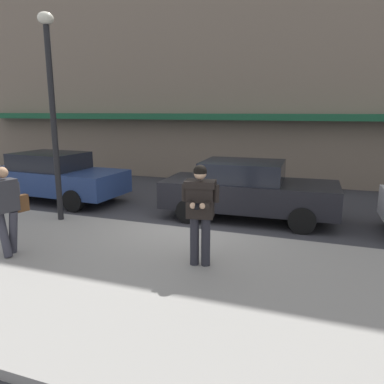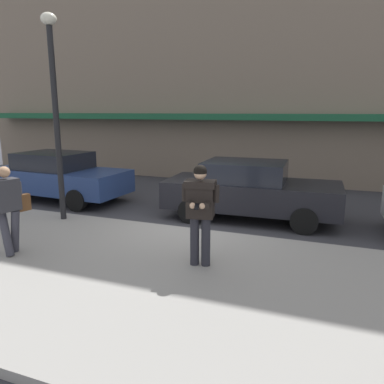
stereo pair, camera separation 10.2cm
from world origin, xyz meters
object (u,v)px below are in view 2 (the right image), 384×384
Objects in this scene: street_lamp_post at (55,97)px; parked_sedan_near at (58,176)px; parked_sedan_mid at (250,190)px; pedestrian_with_bag at (9,205)px; man_texting_on_phone at (200,204)px.

parked_sedan_near is at bearing 132.08° from street_lamp_post.
parked_sedan_mid is 0.94× the size of street_lamp_post.
street_lamp_post is at bearing 106.98° from pedestrian_with_bag.
street_lamp_post is at bearing -153.54° from parked_sedan_mid.
parked_sedan_mid is 2.53× the size of man_texting_on_phone.
street_lamp_post reaches higher than parked_sedan_mid.
parked_sedan_mid is at bearing 0.64° from parked_sedan_near.
man_texting_on_phone reaches higher than pedestrian_with_bag.
man_texting_on_phone reaches higher than parked_sedan_mid.
parked_sedan_near is 6.19m from parked_sedan_mid.
parked_sedan_near and parked_sedan_mid have the same top height.
street_lamp_post is (1.88, -2.08, 2.35)m from parked_sedan_near.
parked_sedan_mid is at bearing 50.75° from pedestrian_with_bag.
parked_sedan_near is 3.65m from street_lamp_post.
man_texting_on_phone is 0.37× the size of street_lamp_post.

